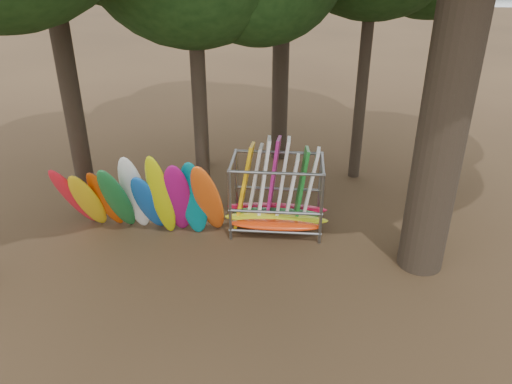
{
  "coord_description": "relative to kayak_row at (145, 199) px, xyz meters",
  "views": [
    {
      "loc": [
        1.11,
        -11.11,
        7.81
      ],
      "look_at": [
        0.02,
        1.5,
        1.4
      ],
      "focal_mm": 35.0,
      "sensor_mm": 36.0,
      "label": 1
    }
  ],
  "objects": [
    {
      "name": "ground",
      "position": [
        3.07,
        -0.99,
        -1.3
      ],
      "size": [
        120.0,
        120.0,
        0.0
      ],
      "primitive_type": "plane",
      "color": "#47331E",
      "rests_on": "ground"
    },
    {
      "name": "storage_rack",
      "position": [
        3.66,
        0.94,
        -0.26
      ],
      "size": [
        3.1,
        1.57,
        2.82
      ],
      "color": "slate",
      "rests_on": "ground"
    },
    {
      "name": "kayak_row",
      "position": [
        0.0,
        0.0,
        0.0
      ],
      "size": [
        4.73,
        2.06,
        3.11
      ],
      "color": "red",
      "rests_on": "ground"
    },
    {
      "name": "lake",
      "position": [
        3.07,
        59.01,
        -1.3
      ],
      "size": [
        160.0,
        160.0,
        0.0
      ],
      "primitive_type": "plane",
      "color": "gray",
      "rests_on": "ground"
    }
  ]
}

